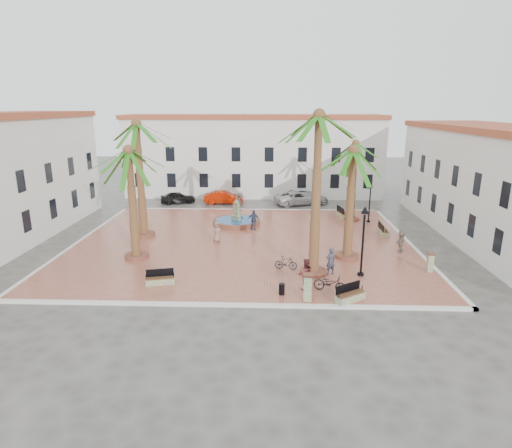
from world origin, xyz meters
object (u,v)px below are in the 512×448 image
at_px(bench_ne, 342,215).
at_px(litter_bin, 282,289).
at_px(bench_s, 160,280).
at_px(bicycle_b, 286,263).
at_px(palm_e, 352,164).
at_px(pedestrian_north, 240,202).
at_px(bicycle_a, 330,283).
at_px(palm_sw, 129,164).
at_px(palm_nw, 137,136).
at_px(cyclist_a, 331,261).
at_px(bench_se, 350,296).
at_px(car_white, 298,198).
at_px(bollard_e, 430,262).
at_px(bollard_se, 308,287).
at_px(car_red, 224,197).
at_px(pedestrian_fountain_a, 217,232).
at_px(pedestrian_fountain_b, 254,220).
at_px(bollard_n, 238,204).
at_px(pedestrian_east, 401,241).
at_px(car_black, 178,198).
at_px(fountain, 236,221).
at_px(palm_s, 319,133).
at_px(bench_e, 383,231).
at_px(car_silver, 308,197).
at_px(lamppost_e, 370,196).
at_px(lamppost_s, 364,229).
at_px(palm_ne, 355,152).
at_px(cyclist_b, 305,274).

bearing_deg(bench_ne, litter_bin, 149.01).
height_order(bench_s, bicycle_b, bench_s).
distance_m(palm_e, pedestrian_north, 17.18).
height_order(bench_s, pedestrian_north, pedestrian_north).
bearing_deg(bicycle_a, palm_sw, 88.16).
relative_size(palm_nw, cyclist_a, 5.39).
bearing_deg(bench_se, car_white, 59.46).
bearing_deg(car_white, bench_se, 162.45).
height_order(palm_sw, bollard_e, palm_sw).
height_order(bench_se, bollard_se, bollard_se).
bearing_deg(bench_s, car_red, 73.28).
bearing_deg(bench_ne, car_red, 50.99).
height_order(palm_e, cyclist_a, palm_e).
distance_m(pedestrian_fountain_a, car_red, 14.32).
bearing_deg(cyclist_a, pedestrian_fountain_b, -84.67).
xyz_separation_m(bench_se, bollard_e, (5.87, 4.52, 0.37)).
bearing_deg(bench_ne, bollard_n, 64.66).
bearing_deg(pedestrian_east, pedestrian_north, -110.13).
bearing_deg(car_red, car_black, 89.43).
distance_m(palm_e, car_red, 21.36).
bearing_deg(car_red, fountain, -166.60).
height_order(palm_sw, pedestrian_north, palm_sw).
distance_m(palm_s, car_red, 23.61).
bearing_deg(bench_e, car_red, 51.39).
distance_m(litter_bin, car_silver, 24.89).
bearing_deg(pedestrian_fountain_a, bollard_n, 56.54).
height_order(bicycle_a, pedestrian_fountain_b, pedestrian_fountain_b).
relative_size(lamppost_e, car_white, 0.70).
height_order(bench_se, bollard_n, bollard_n).
bearing_deg(bollard_n, bench_ne, -13.69).
xyz_separation_m(palm_s, lamppost_s, (2.96, -0.20, -5.78)).
distance_m(fountain, pedestrian_fountain_b, 2.47).
height_order(palm_ne, bench_ne, palm_ne).
xyz_separation_m(palm_e, lamppost_s, (0.30, -3.30, -3.57)).
relative_size(lamppost_e, bollard_n, 2.79).
relative_size(palm_nw, lamppost_s, 2.10).
bearing_deg(bicycle_a, cyclist_a, 12.43).
xyz_separation_m(pedestrian_east, car_white, (-6.50, 16.13, -0.26)).
distance_m(fountain, pedestrian_north, 5.22).
relative_size(palm_s, cyclist_b, 5.42).
relative_size(bench_ne, bollard_se, 1.36).
relative_size(palm_s, bollard_e, 8.21).
relative_size(palm_s, pedestrian_east, 6.11).
bearing_deg(palm_e, car_white, 97.86).
xyz_separation_m(bench_s, bollard_e, (16.82, 2.65, 0.39)).
relative_size(bicycle_b, car_black, 0.38).
relative_size(bollard_se, car_white, 0.30).
height_order(lamppost_s, pedestrian_fountain_a, lamppost_s).
bearing_deg(palm_ne, pedestrian_fountain_a, -148.57).
relative_size(bollard_n, car_white, 0.25).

